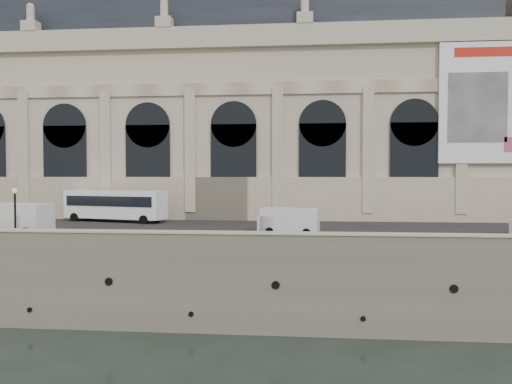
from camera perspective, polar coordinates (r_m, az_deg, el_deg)
ground at (r=36.40m, az=-1.00°, el=-16.04°), size 260.00×260.00×0.00m
quay at (r=70.00m, az=2.21°, el=-4.79°), size 160.00×70.00×6.00m
street at (r=48.83m, az=0.83°, el=-4.17°), size 160.00×24.00×0.06m
parapet at (r=35.52m, az=-0.90°, el=-5.53°), size 160.00×1.40×1.21m
museum at (r=66.53m, az=-3.19°, el=9.29°), size 69.00×18.70×29.10m
bus_left at (r=57.40m, az=-15.84°, el=-1.37°), size 12.22×5.39×3.53m
van_b at (r=48.60m, az=-25.90°, el=-2.76°), size 6.57×3.61×2.77m
van_c at (r=43.90m, az=3.47°, el=-3.34°), size 5.47×2.76×2.33m
lamp_left at (r=42.91m, az=-25.82°, el=-2.44°), size 0.43×0.43×4.22m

